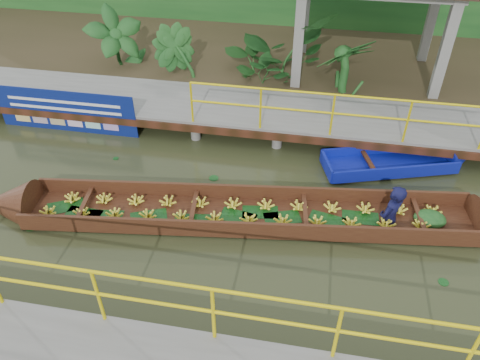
# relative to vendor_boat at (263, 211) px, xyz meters

# --- Properties ---
(ground) EXTENTS (80.00, 80.00, 0.00)m
(ground) POSITION_rel_vendor_boat_xyz_m (-1.04, -0.10, -0.21)
(ground) COLOR #2B2F17
(ground) RESTS_ON ground
(land_strip) EXTENTS (30.00, 8.00, 0.45)m
(land_strip) POSITION_rel_vendor_boat_xyz_m (-1.04, 7.40, 0.02)
(land_strip) COLOR #332C19
(land_strip) RESTS_ON ground
(far_dock) EXTENTS (16.00, 2.06, 1.66)m
(far_dock) POSITION_rel_vendor_boat_xyz_m (-1.02, 3.33, 0.27)
(far_dock) COLOR slate
(far_dock) RESTS_ON ground
(vendor_boat) EXTENTS (10.80, 2.40, 2.10)m
(vendor_boat) POSITION_rel_vendor_boat_xyz_m (0.00, 0.00, 0.00)
(vendor_boat) COLOR #37180F
(vendor_boat) RESTS_ON ground
(moored_blue_boat) EXTENTS (3.47, 1.85, 0.80)m
(moored_blue_boat) POSITION_rel_vendor_boat_xyz_m (3.29, 2.41, -0.07)
(moored_blue_boat) COLOR #0D1795
(moored_blue_boat) RESTS_ON ground
(blue_banner) EXTENTS (3.59, 0.04, 1.12)m
(blue_banner) POSITION_rel_vendor_boat_xyz_m (-5.24, 2.38, 0.35)
(blue_banner) COLOR navy
(blue_banner) RESTS_ON ground
(tropical_plants) EXTENTS (14.21, 1.21, 1.51)m
(tropical_plants) POSITION_rel_vendor_boat_xyz_m (1.21, 5.20, 1.00)
(tropical_plants) COLOR #15431A
(tropical_plants) RESTS_ON ground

